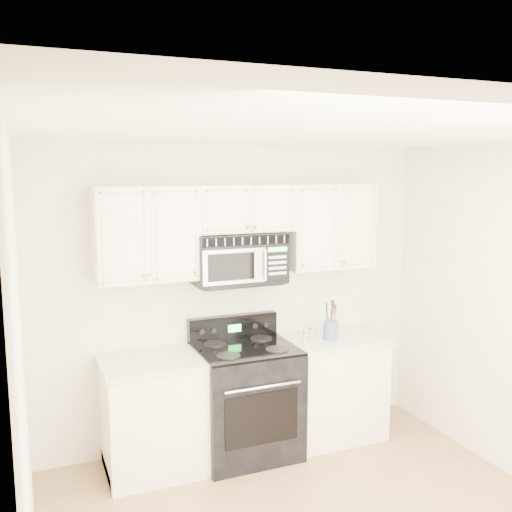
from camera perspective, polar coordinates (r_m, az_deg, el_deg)
room at (r=3.50m, az=8.25°, el=-9.64°), size 3.51×3.51×2.61m
base_cabinet_left at (r=4.80m, az=-9.86°, el=-15.67°), size 0.86×0.65×0.92m
base_cabinet_right at (r=5.34m, az=7.59°, el=-13.05°), size 0.86×0.65×0.92m
range at (r=4.95m, az=-1.06°, el=-14.04°), size 0.81×0.73×1.13m
upper_cabinets at (r=4.78m, az=-1.30°, el=3.11°), size 2.44×0.37×0.75m
microwave at (r=4.76m, az=-1.75°, el=-0.21°), size 0.77×0.43×0.42m
utensil_crock at (r=5.07m, az=7.48°, el=-7.25°), size 0.13×0.13×0.35m
shaker_salt at (r=4.98m, az=4.92°, el=-8.04°), size 0.04×0.04×0.09m
shaker_pepper at (r=5.10m, az=5.61°, el=-7.63°), size 0.04×0.04×0.09m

